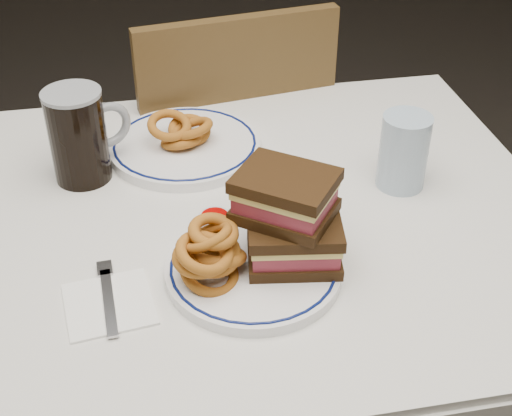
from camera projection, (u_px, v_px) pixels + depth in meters
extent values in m
cube|color=silver|center=(173.00, 226.00, 1.16)|extent=(1.26, 0.86, 0.03)
cylinder|color=#412C14|center=(393.00, 243.00, 1.73)|extent=(0.06, 0.06, 0.71)
cube|color=silver|center=(158.00, 140.00, 1.55)|extent=(1.26, 0.01, 0.17)
cube|color=#412C14|center=(217.00, 175.00, 1.83)|extent=(0.48, 0.48, 0.04)
cylinder|color=#412C14|center=(261.00, 196.00, 2.15)|extent=(0.04, 0.04, 0.42)
cylinder|color=#412C14|center=(307.00, 271.00, 1.87)|extent=(0.04, 0.04, 0.42)
cylinder|color=#412C14|center=(141.00, 220.00, 2.05)|extent=(0.04, 0.04, 0.42)
cylinder|color=#412C14|center=(171.00, 303.00, 1.77)|extent=(0.04, 0.04, 0.42)
cube|color=#412C14|center=(239.00, 122.00, 1.53)|extent=(0.43, 0.09, 0.47)
cylinder|color=white|center=(253.00, 270.00, 1.03)|extent=(0.26, 0.26, 0.02)
torus|color=#0B1652|center=(253.00, 265.00, 1.03)|extent=(0.24, 0.24, 0.00)
cube|color=black|center=(294.00, 254.00, 1.03)|extent=(0.15, 0.12, 0.02)
cube|color=maroon|center=(294.00, 244.00, 1.02)|extent=(0.13, 0.11, 0.02)
cube|color=#E8CE67|center=(294.00, 235.00, 1.01)|extent=(0.14, 0.12, 0.01)
cube|color=black|center=(295.00, 227.00, 1.00)|extent=(0.15, 0.12, 0.02)
cube|color=black|center=(285.00, 211.00, 1.00)|extent=(0.17, 0.16, 0.02)
cube|color=maroon|center=(285.00, 199.00, 0.99)|extent=(0.16, 0.15, 0.02)
cube|color=#E8CE67|center=(285.00, 189.00, 0.98)|extent=(0.16, 0.15, 0.01)
cube|color=black|center=(286.00, 181.00, 0.97)|extent=(0.17, 0.16, 0.02)
torus|color=brown|center=(209.00, 272.00, 1.00)|extent=(0.09, 0.09, 0.06)
torus|color=brown|center=(212.00, 259.00, 1.01)|extent=(0.09, 0.08, 0.06)
torus|color=brown|center=(218.00, 255.00, 1.00)|extent=(0.09, 0.08, 0.06)
torus|color=brown|center=(212.00, 253.00, 0.99)|extent=(0.09, 0.09, 0.04)
torus|color=brown|center=(203.00, 255.00, 0.98)|extent=(0.09, 0.09, 0.03)
torus|color=brown|center=(203.00, 253.00, 0.97)|extent=(0.08, 0.08, 0.05)
torus|color=brown|center=(207.00, 237.00, 0.98)|extent=(0.08, 0.08, 0.06)
torus|color=brown|center=(214.00, 231.00, 0.98)|extent=(0.07, 0.07, 0.03)
cylinder|color=silver|center=(215.00, 223.00, 1.09)|extent=(0.05, 0.05, 0.03)
cylinder|color=#980402|center=(215.00, 218.00, 1.08)|extent=(0.04, 0.04, 0.01)
cylinder|color=black|center=(78.00, 137.00, 1.20)|extent=(0.10, 0.10, 0.16)
cylinder|color=gray|center=(71.00, 94.00, 1.15)|extent=(0.10, 0.10, 0.01)
torus|color=gray|center=(108.00, 125.00, 1.22)|extent=(0.08, 0.05, 0.08)
cylinder|color=#A2B9D1|center=(404.00, 152.00, 1.19)|extent=(0.08, 0.08, 0.13)
cylinder|color=white|center=(185.00, 147.00, 1.31)|extent=(0.28, 0.28, 0.02)
torus|color=#0B1652|center=(185.00, 142.00, 1.31)|extent=(0.26, 0.26, 0.01)
torus|color=brown|center=(181.00, 141.00, 1.29)|extent=(0.08, 0.08, 0.04)
torus|color=brown|center=(189.00, 130.00, 1.31)|extent=(0.08, 0.08, 0.04)
torus|color=brown|center=(192.00, 129.00, 1.29)|extent=(0.09, 0.08, 0.05)
torus|color=brown|center=(169.00, 125.00, 1.28)|extent=(0.08, 0.08, 0.04)
cube|color=white|center=(109.00, 304.00, 0.98)|extent=(0.13, 0.13, 0.00)
cube|color=#AEADB2|center=(109.00, 302.00, 0.98)|extent=(0.02, 0.14, 0.00)
cube|color=#AEADB2|center=(105.00, 269.00, 1.04)|extent=(0.02, 0.03, 0.00)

